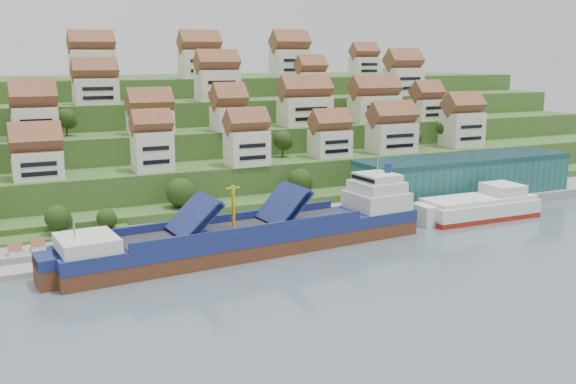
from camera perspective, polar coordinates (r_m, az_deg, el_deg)
ground at (r=133.92m, az=2.90°, el=-4.43°), size 300.00×300.00×0.00m
quay at (r=155.97m, az=6.74°, el=-1.74°), size 180.00×14.00×2.20m
pebble_beach at (r=130.24m, az=-23.04°, el=-5.63°), size 45.00×20.00×1.00m
hillside at (r=226.59m, az=-9.70°, el=4.86°), size 260.00×128.00×31.00m
hillside_village at (r=184.64m, az=-5.82°, el=7.75°), size 156.55×63.93×29.23m
hillside_trees at (r=163.43m, az=-7.97°, el=3.69°), size 143.06×62.51×29.02m
warehouse at (r=175.17m, az=15.33°, el=1.45°), size 60.00×15.00×10.00m
flagpole at (r=149.61m, az=7.20°, el=-0.06°), size 1.28×0.16×8.00m
beach_huts at (r=128.56m, az=-23.96°, el=-5.19°), size 14.40×3.70×2.20m
cargo_ship at (r=126.82m, az=-2.41°, el=-3.87°), size 74.90×16.99×16.42m
second_ship at (r=159.41m, az=16.71°, el=-1.33°), size 29.29×11.29×8.44m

